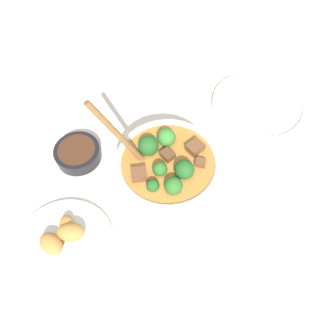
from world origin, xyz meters
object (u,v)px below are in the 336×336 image
Objects in this scene: empty_plate at (259,104)px; food_plate at (63,244)px; condiment_bowl at (78,153)px; stew_bowl at (168,169)px.

empty_plate is 1.19× the size of food_plate.
condiment_bowl is 0.48m from empty_plate.
empty_plate is (-0.13, 0.46, -0.01)m from condiment_bowl.
stew_bowl is 2.41× the size of condiment_bowl.
food_plate reaches higher than empty_plate.
empty_plate is (-0.21, 0.25, -0.04)m from stew_bowl.
condiment_bowl is at bearing 176.22° from food_plate.
stew_bowl is at bearing 69.19° from condiment_bowl.
stew_bowl is 1.24× the size of food_plate.
condiment_bowl is (-0.08, -0.21, -0.03)m from stew_bowl.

